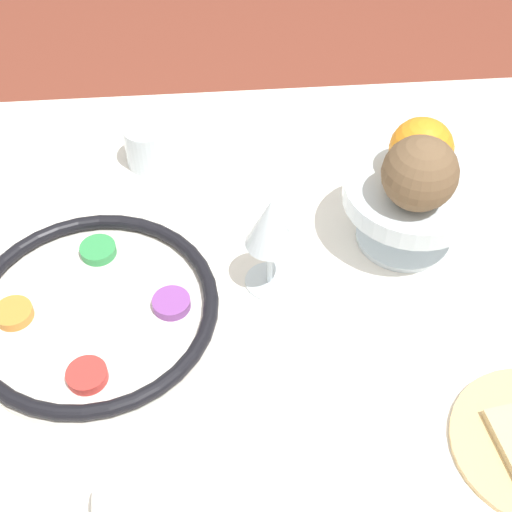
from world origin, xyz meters
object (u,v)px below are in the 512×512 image
(seder_plate, at_px, (93,309))
(coconut, at_px, (420,173))
(napkin_roll, at_px, (175,500))
(fruit_stand, at_px, (411,198))
(orange_fruit, at_px, (421,149))
(cup_near, at_px, (148,145))
(wine_glass, at_px, (270,227))

(seder_plate, relative_size, coconut, 3.36)
(seder_plate, bearing_deg, napkin_roll, -68.44)
(fruit_stand, height_order, napkin_roll, fruit_stand)
(orange_fruit, xyz_separation_m, cup_near, (-0.38, 0.18, -0.11))
(wine_glass, bearing_deg, seder_plate, -170.54)
(orange_fruit, height_order, cup_near, orange_fruit)
(coconut, height_order, napkin_roll, coconut)
(wine_glass, xyz_separation_m, orange_fruit, (0.21, 0.09, 0.04))
(seder_plate, xyz_separation_m, fruit_stand, (0.44, 0.11, 0.06))
(orange_fruit, height_order, coconut, coconut)
(wine_glass, bearing_deg, coconut, 10.15)
(cup_near, bearing_deg, wine_glass, -57.56)
(cup_near, bearing_deg, coconut, -32.51)
(orange_fruit, bearing_deg, cup_near, 154.84)
(seder_plate, relative_size, fruit_stand, 1.74)
(fruit_stand, height_order, cup_near, fruit_stand)
(coconut, distance_m, napkin_roll, 0.49)
(coconut, bearing_deg, cup_near, 147.49)
(seder_plate, xyz_separation_m, coconut, (0.43, 0.07, 0.14))
(seder_plate, height_order, napkin_roll, napkin_roll)
(wine_glass, height_order, fruit_stand, wine_glass)
(wine_glass, distance_m, napkin_roll, 0.35)
(wine_glass, relative_size, coconut, 1.58)
(fruit_stand, xyz_separation_m, orange_fruit, (0.01, 0.02, 0.07))
(coconut, relative_size, cup_near, 1.37)
(seder_plate, distance_m, orange_fruit, 0.48)
(seder_plate, distance_m, wine_glass, 0.26)
(napkin_roll, bearing_deg, cup_near, 93.88)
(fruit_stand, height_order, coconut, coconut)
(seder_plate, bearing_deg, wine_glass, 9.46)
(fruit_stand, bearing_deg, orange_fruit, 72.21)
(cup_near, bearing_deg, fruit_stand, -28.04)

